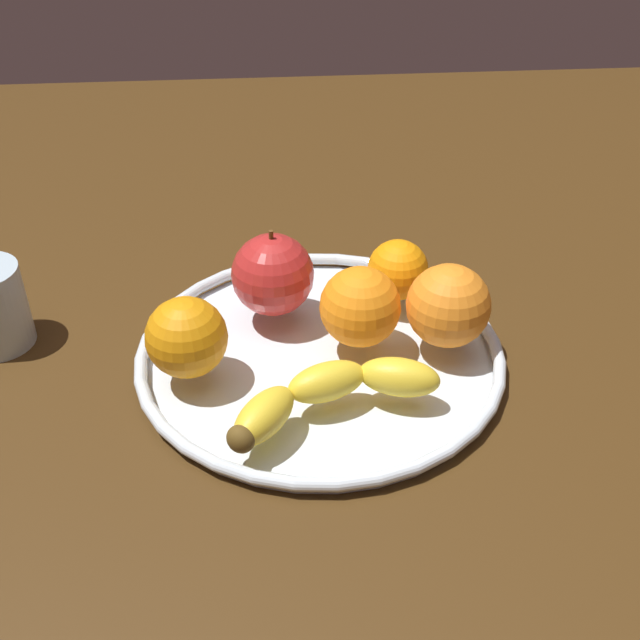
# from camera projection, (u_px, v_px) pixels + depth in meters

# --- Properties ---
(ground_plane) EXTENTS (1.64, 1.64, 0.04)m
(ground_plane) POSITION_uv_depth(u_px,v_px,m) (320.00, 377.00, 0.75)
(ground_plane) COLOR #412A10
(fruit_bowl) EXTENTS (0.35, 0.35, 0.02)m
(fruit_bowl) POSITION_uv_depth(u_px,v_px,m) (320.00, 353.00, 0.73)
(fruit_bowl) COLOR silver
(fruit_bowl) RESTS_ON ground_plane
(banana) EXTENTS (0.19, 0.11, 0.03)m
(banana) POSITION_uv_depth(u_px,v_px,m) (327.00, 393.00, 0.65)
(banana) COLOR yellow
(banana) RESTS_ON fruit_bowl
(apple) EXTENTS (0.08, 0.08, 0.09)m
(apple) POSITION_uv_depth(u_px,v_px,m) (273.00, 275.00, 0.76)
(apple) COLOR red
(apple) RESTS_ON fruit_bowl
(orange_back_right) EXTENTS (0.08, 0.08, 0.08)m
(orange_back_right) POSITION_uv_depth(u_px,v_px,m) (360.00, 307.00, 0.72)
(orange_back_right) COLOR orange
(orange_back_right) RESTS_ON fruit_bowl
(orange_center) EXTENTS (0.06, 0.06, 0.06)m
(orange_center) POSITION_uv_depth(u_px,v_px,m) (398.00, 270.00, 0.78)
(orange_center) COLOR orange
(orange_center) RESTS_ON fruit_bowl
(orange_front_left) EXTENTS (0.08, 0.08, 0.08)m
(orange_front_left) POSITION_uv_depth(u_px,v_px,m) (449.00, 308.00, 0.71)
(orange_front_left) COLOR orange
(orange_front_left) RESTS_ON fruit_bowl
(orange_back_left) EXTENTS (0.07, 0.07, 0.07)m
(orange_back_left) POSITION_uv_depth(u_px,v_px,m) (187.00, 337.00, 0.68)
(orange_back_left) COLOR orange
(orange_back_left) RESTS_ON fruit_bowl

